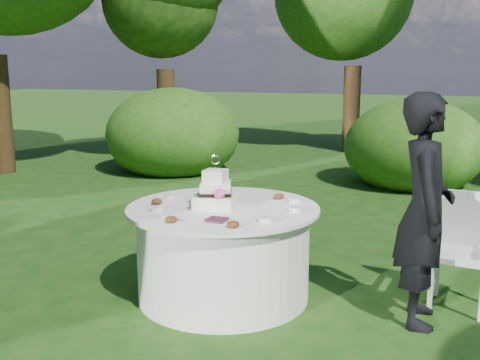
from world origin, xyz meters
name	(u,v)px	position (x,y,z in m)	size (l,w,h in m)	color
ground	(224,296)	(0.00, 0.00, 0.00)	(80.00, 80.00, 0.00)	#143A10
napkins	(217,220)	(0.14, -0.42, 0.78)	(0.14, 0.14, 0.02)	#471E34
feather_plume	(181,218)	(-0.13, -0.48, 0.78)	(0.48, 0.07, 0.01)	white
guest	(424,210)	(1.54, 0.16, 0.85)	(0.62, 0.41, 1.71)	black
table	(223,252)	(0.00, 0.00, 0.39)	(1.56, 1.56, 0.77)	white
cake	(216,193)	(-0.05, -0.03, 0.88)	(0.37, 0.37, 0.43)	white
chair	(462,242)	(1.81, 0.60, 0.52)	(0.50, 0.48, 0.91)	white
votives	(232,203)	(0.06, 0.05, 0.79)	(1.21, 0.94, 0.04)	white
petal_cups	(211,209)	(0.00, -0.21, 0.79)	(0.95, 1.11, 0.05)	#562D16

